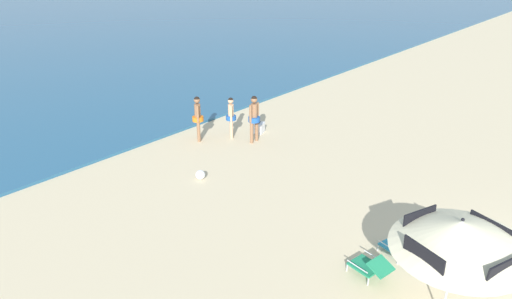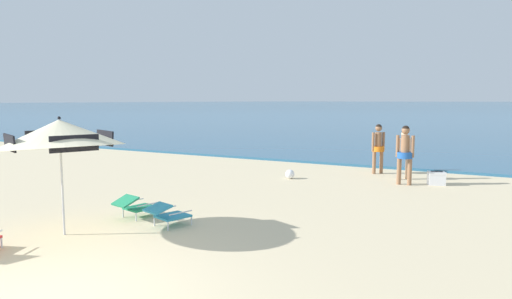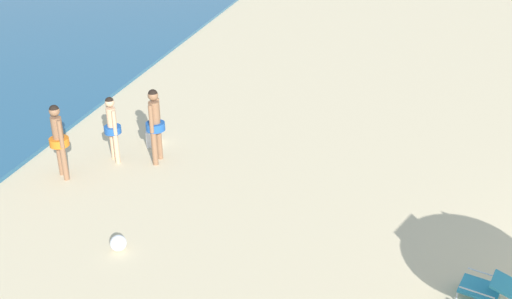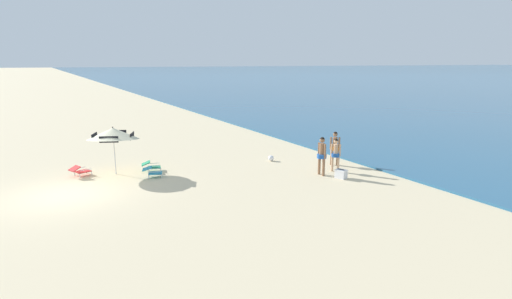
{
  "view_description": "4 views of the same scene",
  "coord_description": "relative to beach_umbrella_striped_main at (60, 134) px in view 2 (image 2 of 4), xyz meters",
  "views": [
    {
      "loc": [
        -9.2,
        1.12,
        6.13
      ],
      "look_at": [
        -0.45,
        8.26,
        1.29
      ],
      "focal_mm": 30.01,
      "sensor_mm": 36.0,
      "label": 1
    },
    {
      "loc": [
        4.96,
        -3.34,
        2.55
      ],
      "look_at": [
        -1.11,
        7.82,
        1.17
      ],
      "focal_mm": 31.84,
      "sensor_mm": 36.0,
      "label": 2
    },
    {
      "loc": [
        -9.08,
        5.42,
        6.41
      ],
      "look_at": [
        1.33,
        8.05,
        1.15
      ],
      "focal_mm": 41.75,
      "sensor_mm": 36.0,
      "label": 3
    },
    {
      "loc": [
        17.19,
        -0.64,
        5.17
      ],
      "look_at": [
        1.1,
        7.96,
        1.24
      ],
      "focal_mm": 28.69,
      "sensor_mm": 36.0,
      "label": 4
    }
  ],
  "objects": [
    {
      "name": "cooler_box",
      "position": [
        5.55,
        8.86,
        -1.72
      ],
      "size": [
        0.58,
        0.49,
        0.43
      ],
      "color": "white",
      "rests_on": "ground"
    },
    {
      "name": "beach_ball",
      "position": [
        1.21,
        7.72,
        -1.78
      ],
      "size": [
        0.3,
        0.3,
        0.3
      ],
      "primitive_type": "sphere",
      "color": "white",
      "rests_on": "ground"
    },
    {
      "name": "person_wading_in",
      "position": [
        4.48,
        9.38,
        -1.0
      ],
      "size": [
        0.39,
        0.39,
        1.6
      ],
      "color": "#D8A87F",
      "rests_on": "ground"
    },
    {
      "name": "person_standing_beside",
      "position": [
        3.47,
        10.14,
        -0.93
      ],
      "size": [
        0.42,
        0.42,
        1.72
      ],
      "color": "#8C6042",
      "rests_on": "ground"
    },
    {
      "name": "person_standing_near_shore",
      "position": [
        4.68,
        8.4,
        -0.89
      ],
      "size": [
        0.53,
        0.44,
        1.8
      ],
      "color": "#8C6042",
      "rests_on": "ground"
    },
    {
      "name": "lounge_chair_facing_sea",
      "position": [
        1.37,
        1.37,
        -1.65
      ],
      "size": [
        0.76,
        0.97,
        0.49
      ],
      "color": "teal",
      "rests_on": "ground"
    },
    {
      "name": "ocean_water",
      "position": [
        2.26,
        411.36,
        -1.88
      ],
      "size": [
        800.0,
        800.0,
        0.1
      ],
      "primitive_type": "cube",
      "color": "#285B7F",
      "rests_on": "ground"
    },
    {
      "name": "beach_umbrella_striped_main",
      "position": [
        0.0,
        0.0,
        0.0
      ],
      "size": [
        3.12,
        3.1,
        2.31
      ],
      "color": "silver",
      "rests_on": "ground"
    },
    {
      "name": "lounge_chair_beside_umbrella",
      "position": [
        0.3,
        1.59,
        -1.65
      ],
      "size": [
        0.71,
        0.97,
        0.51
      ],
      "color": "#1E7F56",
      "rests_on": "ground"
    }
  ]
}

